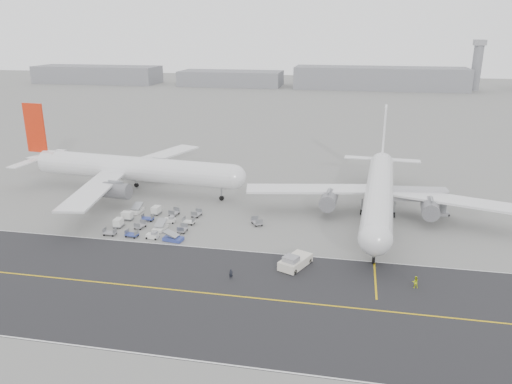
% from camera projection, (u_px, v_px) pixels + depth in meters
% --- Properties ---
extents(ground, '(700.00, 700.00, 0.00)m').
position_uv_depth(ground, '(210.00, 243.00, 93.19)').
color(ground, gray).
rests_on(ground, ground).
extents(taxiway, '(220.00, 59.00, 0.03)m').
position_uv_depth(taxiway, '(208.00, 293.00, 75.51)').
color(taxiway, '#2B2C2E').
rests_on(taxiway, ground).
extents(horizon_buildings, '(520.00, 28.00, 28.00)m').
position_uv_depth(horizon_buildings, '(363.00, 89.00, 329.96)').
color(horizon_buildings, gray).
rests_on(horizon_buildings, ground).
extents(control_tower, '(7.00, 7.00, 31.25)m').
position_uv_depth(control_tower, '(477.00, 64.00, 316.69)').
color(control_tower, gray).
rests_on(control_tower, ground).
extents(airliner_a, '(59.69, 58.82, 20.60)m').
position_uv_depth(airliner_a, '(129.00, 168.00, 120.69)').
color(airliner_a, white).
rests_on(airliner_a, ground).
extents(airliner_b, '(57.14, 57.91, 19.96)m').
position_uv_depth(airliner_b, '(379.00, 191.00, 104.45)').
color(airliner_b, white).
rests_on(airliner_b, ground).
extents(pushback_tug, '(5.50, 8.46, 2.45)m').
position_uv_depth(pushback_tug, '(295.00, 262.00, 83.53)').
color(pushback_tug, beige).
rests_on(pushback_tug, ground).
extents(jet_bridge, '(16.11, 4.73, 6.02)m').
position_uv_depth(jet_bridge, '(412.00, 195.00, 106.61)').
color(jet_bridge, gray).
rests_on(jet_bridge, ground).
extents(gse_cluster, '(21.87, 21.18, 1.85)m').
position_uv_depth(gse_cluster, '(154.00, 225.00, 101.45)').
color(gse_cluster, '#98979D').
rests_on(gse_cluster, ground).
extents(stray_dolly, '(2.71, 2.98, 1.56)m').
position_uv_depth(stray_dolly, '(257.00, 225.00, 101.81)').
color(stray_dolly, silver).
rests_on(stray_dolly, ground).
extents(ground_crew_a, '(0.75, 0.64, 1.73)m').
position_uv_depth(ground_crew_a, '(231.00, 274.00, 79.53)').
color(ground_crew_a, black).
rests_on(ground_crew_a, ground).
extents(ground_crew_b, '(1.02, 0.84, 1.95)m').
position_uv_depth(ground_crew_b, '(415.00, 282.00, 76.89)').
color(ground_crew_b, '#B8CA17').
rests_on(ground_crew_b, ground).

